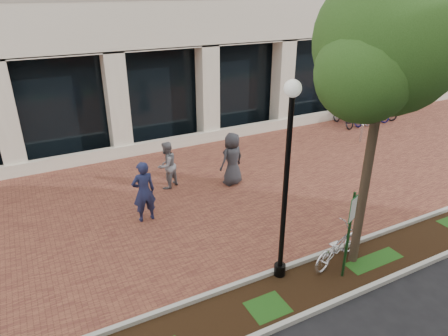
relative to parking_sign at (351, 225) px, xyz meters
name	(u,v)px	position (x,y,z in m)	size (l,w,h in m)	color
ground	(217,191)	(-0.74, 5.36, -1.48)	(120.00, 120.00, 0.00)	black
brick_plaza	(217,191)	(-0.74, 5.36, -1.47)	(40.00, 9.00, 0.01)	brown
planting_strip	(315,283)	(-0.74, 0.11, -1.47)	(40.00, 1.50, 0.01)	black
curb_plaza_side	(296,263)	(-0.74, 0.86, -1.42)	(40.00, 0.12, 0.12)	#B6B6AC
curb_street_side	(337,301)	(-0.74, -0.64, -1.42)	(40.00, 0.12, 0.12)	#B6B6AC
parking_sign	(351,225)	(0.00, 0.00, 0.00)	(0.34, 0.07, 2.31)	#153B19
lamppost	(286,176)	(-1.33, 0.76, 1.21)	(0.36, 0.36, 4.78)	black
street_tree	(387,51)	(0.72, 0.40, 3.74)	(3.66, 3.05, 6.95)	#4B392B
locked_bicycle	(338,246)	(0.24, 0.53, -1.00)	(0.64, 1.84, 0.97)	silver
pedestrian_left	(144,192)	(-3.45, 4.73, -0.53)	(0.69, 0.46, 1.90)	#1E244B
pedestrian_mid	(167,165)	(-2.12, 6.45, -0.64)	(0.82, 0.64, 1.68)	slate
pedestrian_right	(232,159)	(0.00, 5.66, -0.53)	(0.93, 0.61, 1.90)	#292A2F
bollard	(361,133)	(7.17, 6.68, -1.04)	(0.12, 0.12, 0.87)	silver
bike_rack_cluster	(363,112)	(9.46, 8.85, -0.94)	(3.60, 2.06, 1.14)	black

